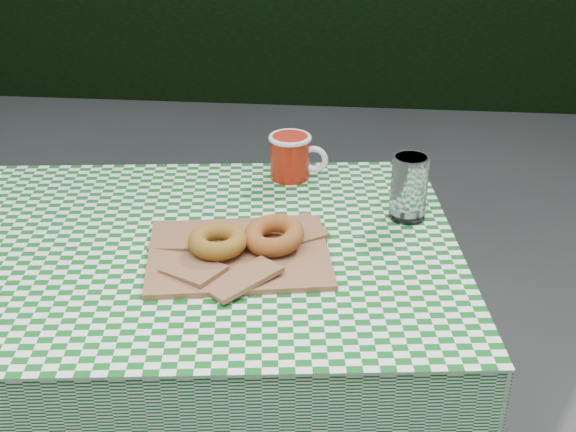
# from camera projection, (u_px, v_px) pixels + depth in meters

# --- Properties ---
(table) EXTENTS (1.21, 0.88, 0.75)m
(table) POSITION_uv_depth(u_px,v_px,m) (172.00, 400.00, 1.62)
(table) COLOR #56331D
(table) RESTS_ON ground
(tablecloth) EXTENTS (1.23, 0.90, 0.01)m
(tablecloth) POSITION_uv_depth(u_px,v_px,m) (158.00, 247.00, 1.45)
(tablecloth) COLOR #0E5A19
(tablecloth) RESTS_ON table
(paper_bag) EXTENTS (0.37, 0.32, 0.02)m
(paper_bag) POSITION_uv_depth(u_px,v_px,m) (239.00, 252.00, 1.41)
(paper_bag) COLOR #9A6643
(paper_bag) RESTS_ON tablecloth
(bagel_front) EXTENTS (0.11, 0.11, 0.03)m
(bagel_front) POSITION_uv_depth(u_px,v_px,m) (218.00, 241.00, 1.39)
(bagel_front) COLOR brown
(bagel_front) RESTS_ON paper_bag
(bagel_back) EXTENTS (0.16, 0.16, 0.04)m
(bagel_back) POSITION_uv_depth(u_px,v_px,m) (274.00, 235.00, 1.41)
(bagel_back) COLOR #9E4C20
(bagel_back) RESTS_ON paper_bag
(coffee_mug) EXTENTS (0.20, 0.20, 0.10)m
(coffee_mug) POSITION_uv_depth(u_px,v_px,m) (290.00, 157.00, 1.70)
(coffee_mug) COLOR #A41C0A
(coffee_mug) RESTS_ON tablecloth
(drinking_glass) EXTENTS (0.10, 0.10, 0.13)m
(drinking_glass) POSITION_uv_depth(u_px,v_px,m) (409.00, 188.00, 1.52)
(drinking_glass) COLOR silver
(drinking_glass) RESTS_ON tablecloth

